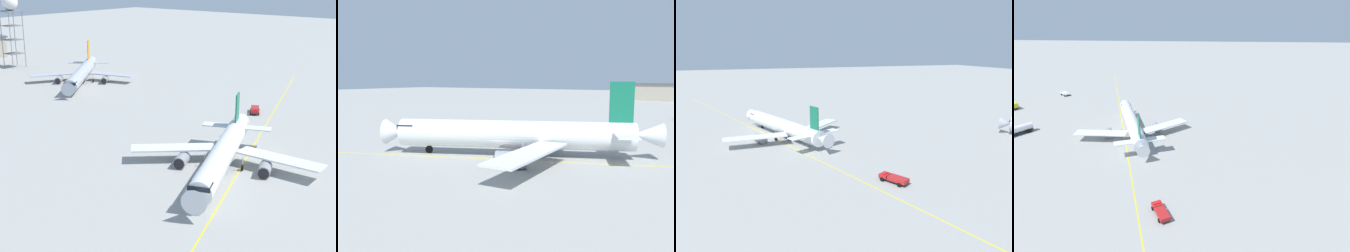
{
  "view_description": "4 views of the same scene",
  "coord_description": "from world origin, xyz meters",
  "views": [
    {
      "loc": [
        -66.91,
        -41.75,
        33.19
      ],
      "look_at": [
        5.75,
        17.83,
        4.01
      ],
      "focal_mm": 53.2,
      "sensor_mm": 36.0,
      "label": 1
    },
    {
      "loc": [
        25.87,
        -42.29,
        10.99
      ],
      "look_at": [
        -2.77,
        5.77,
        3.6
      ],
      "focal_mm": 38.61,
      "sensor_mm": 36.0,
      "label": 2
    },
    {
      "loc": [
        84.4,
        -9.42,
        23.88
      ],
      "look_at": [
        5.75,
        17.83,
        2.98
      ],
      "focal_mm": 33.24,
      "sensor_mm": 36.0,
      "label": 3
    },
    {
      "loc": [
        77.67,
        23.63,
        34.94
      ],
      "look_at": [
        5.75,
        17.83,
        4.82
      ],
      "focal_mm": 28.96,
      "sensor_mm": 36.0,
      "label": 4
    }
  ],
  "objects": [
    {
      "name": "taxiway_centreline",
      "position": [
        2.46,
        -0.56,
        0.0
      ],
      "size": [
        166.23,
        59.12,
        0.01
      ],
      "rotation": [
        0.0,
        0.0,
        3.48
      ],
      "color": "yellow",
      "rests_on": "ground_plane"
    },
    {
      "name": "ground_plane",
      "position": [
        0.0,
        0.0,
        0.0
      ],
      "size": [
        600.0,
        600.0,
        0.0
      ],
      "primitive_type": "plane",
      "color": "#9E9E99"
    },
    {
      "name": "airliner_main",
      "position": [
        1.33,
        2.04,
        2.89
      ],
      "size": [
        37.94,
        32.55,
        10.62
      ],
      "rotation": [
        0.0,
        0.0,
        3.53
      ],
      "color": "silver",
      "rests_on": "ground_plane"
    }
  ]
}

